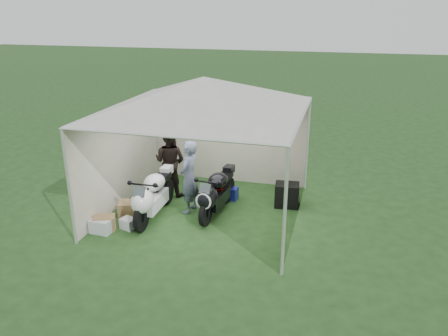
{
  "coord_description": "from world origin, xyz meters",
  "views": [
    {
      "loc": [
        2.74,
        -8.42,
        4.28
      ],
      "look_at": [
        0.33,
        0.35,
        0.95
      ],
      "focal_mm": 35.0,
      "sensor_mm": 36.0,
      "label": 1
    }
  ],
  "objects": [
    {
      "name": "motorcycle_black",
      "position": [
        0.25,
        -0.05,
        0.52
      ],
      "size": [
        0.53,
        1.91,
        0.94
      ],
      "rotation": [
        0.0,
        0.0,
        -0.09
      ],
      "color": "black",
      "rests_on": "ground"
    },
    {
      "name": "ground",
      "position": [
        0.0,
        0.0,
        0.0
      ],
      "size": [
        80.0,
        80.0,
        0.0
      ],
      "primitive_type": "plane",
      "color": "#1D3C18",
      "rests_on": "ground"
    },
    {
      "name": "crate_3",
      "position": [
        -1.75,
        -1.35,
        0.15
      ],
      "size": [
        0.53,
        0.47,
        0.29
      ],
      "primitive_type": "cube",
      "rotation": [
        0.0,
        0.0,
        0.42
      ],
      "color": "brown",
      "rests_on": "ground"
    },
    {
      "name": "crate_2",
      "position": [
        -1.31,
        -1.17,
        0.11
      ],
      "size": [
        0.35,
        0.32,
        0.22
      ],
      "primitive_type": "cube",
      "rotation": [
        0.0,
        0.0,
        -0.29
      ],
      "color": "silver",
      "rests_on": "ground"
    },
    {
      "name": "paddock_stand",
      "position": [
        0.33,
        0.81,
        0.15
      ],
      "size": [
        0.42,
        0.28,
        0.3
      ],
      "primitive_type": "cube",
      "rotation": [
        0.0,
        0.0,
        -0.09
      ],
      "color": "#232DCF",
      "rests_on": "ground"
    },
    {
      "name": "person_blue_jacket",
      "position": [
        -0.35,
        -0.06,
        0.82
      ],
      "size": [
        0.45,
        0.63,
        1.64
      ],
      "primitive_type": "imported",
      "rotation": [
        0.0,
        0.0,
        -1.67
      ],
      "color": "slate",
      "rests_on": "ground"
    },
    {
      "name": "person_dark_jacket",
      "position": [
        -1.13,
        0.76,
        0.83
      ],
      "size": [
        0.88,
        0.73,
        1.65
      ],
      "primitive_type": "imported",
      "rotation": [
        0.0,
        0.0,
        3.0
      ],
      "color": "black",
      "rests_on": "ground"
    },
    {
      "name": "equipment_box",
      "position": [
        1.7,
        0.8,
        0.27
      ],
      "size": [
        0.58,
        0.48,
        0.54
      ],
      "primitive_type": "cube",
      "rotation": [
        0.0,
        0.0,
        0.1
      ],
      "color": "black",
      "rests_on": "ground"
    },
    {
      "name": "canopy_tent",
      "position": [
        -0.0,
        0.03,
        2.58
      ],
      "size": [
        5.66,
        5.66,
        3.0
      ],
      "color": "silver",
      "rests_on": "ground"
    },
    {
      "name": "crate_1",
      "position": [
        -1.57,
        -0.65,
        0.17
      ],
      "size": [
        0.46,
        0.46,
        0.33
      ],
      "primitive_type": "cube",
      "rotation": [
        0.0,
        0.0,
        0.28
      ],
      "color": "olive",
      "rests_on": "ground"
    },
    {
      "name": "motorcycle_white",
      "position": [
        -1.0,
        -0.6,
        0.55
      ],
      "size": [
        0.47,
        1.99,
        0.98
      ],
      "rotation": [
        0.0,
        0.0,
        0.02
      ],
      "color": "black",
      "rests_on": "ground"
    },
    {
      "name": "crate_0",
      "position": [
        -1.75,
        -1.45,
        0.14
      ],
      "size": [
        0.45,
        0.36,
        0.28
      ],
      "primitive_type": "cube",
      "rotation": [
        0.0,
        0.0,
        -0.06
      ],
      "color": "#B8BDC2",
      "rests_on": "ground"
    }
  ]
}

